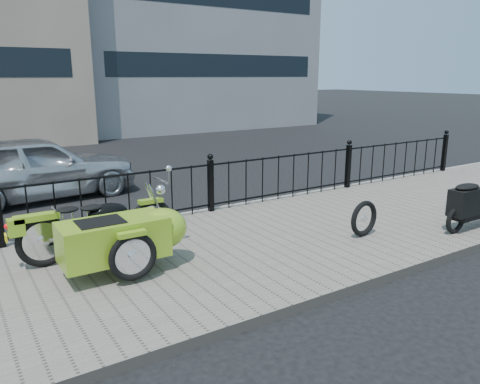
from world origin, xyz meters
TOP-DOWN VIEW (x-y plane):
  - ground at (0.00, 0.00)m, footprint 120.00×120.00m
  - sidewalk at (0.00, -0.50)m, footprint 30.00×3.80m
  - curb at (0.00, 1.44)m, footprint 30.00×0.10m
  - iron_fence at (0.00, 1.30)m, footprint 14.11×0.11m
  - motorcycle_sidecar at (-2.23, -0.41)m, footprint 2.28×1.48m
  - scooter at (3.14, -1.90)m, footprint 1.63×0.47m
  - spare_tire at (1.32, -1.21)m, footprint 0.58×0.12m
  - sedan_car at (-2.46, 4.40)m, footprint 4.19×2.02m

SIDE VIEW (x-z plane):
  - ground at x=0.00m, z-range 0.00..0.00m
  - sidewalk at x=0.00m, z-range 0.00..0.12m
  - curb at x=0.00m, z-range 0.00..0.12m
  - spare_tire at x=1.32m, z-range 0.12..0.69m
  - scooter at x=3.14m, z-range 0.00..1.10m
  - iron_fence at x=0.00m, z-range 0.05..1.12m
  - motorcycle_sidecar at x=-2.23m, z-range 0.10..1.09m
  - sedan_car at x=-2.46m, z-range 0.00..1.38m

